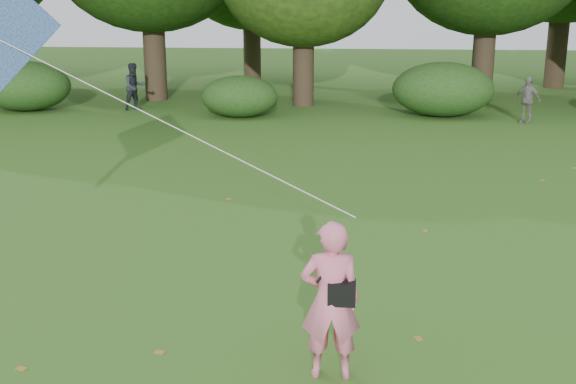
# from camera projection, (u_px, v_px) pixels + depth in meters

# --- Properties ---
(ground) EXTENTS (100.00, 100.00, 0.00)m
(ground) POSITION_uv_depth(u_px,v_px,m) (355.00, 366.00, 8.27)
(ground) COLOR #265114
(ground) RESTS_ON ground
(man_kite_flyer) EXTENTS (0.69, 0.48, 1.81)m
(man_kite_flyer) POSITION_uv_depth(u_px,v_px,m) (331.00, 300.00, 7.83)
(man_kite_flyer) COLOR pink
(man_kite_flyer) RESTS_ON ground
(bystander_left) EXTENTS (1.05, 1.03, 1.71)m
(bystander_left) POSITION_uv_depth(u_px,v_px,m) (135.00, 87.00, 26.33)
(bystander_left) COLOR #22252D
(bystander_left) RESTS_ON ground
(bystander_right) EXTENTS (0.94, 0.83, 1.53)m
(bystander_right) POSITION_uv_depth(u_px,v_px,m) (527.00, 100.00, 23.68)
(bystander_right) COLOR slate
(bystander_right) RESTS_ON ground
(crossbody_bag) EXTENTS (0.43, 0.20, 0.71)m
(crossbody_bag) POSITION_uv_depth(u_px,v_px,m) (341.00, 292.00, 7.76)
(crossbody_bag) COLOR black
(crossbody_bag) RESTS_ON ground
(shrub_band) EXTENTS (39.15, 3.22, 1.88)m
(shrub_band) POSITION_uv_depth(u_px,v_px,m) (335.00, 92.00, 25.01)
(shrub_band) COLOR #264919
(shrub_band) RESTS_ON ground
(fallen_leaves) EXTENTS (9.49, 14.30, 0.01)m
(fallen_leaves) POSITION_uv_depth(u_px,v_px,m) (393.00, 261.00, 11.52)
(fallen_leaves) COLOR olive
(fallen_leaves) RESTS_ON ground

